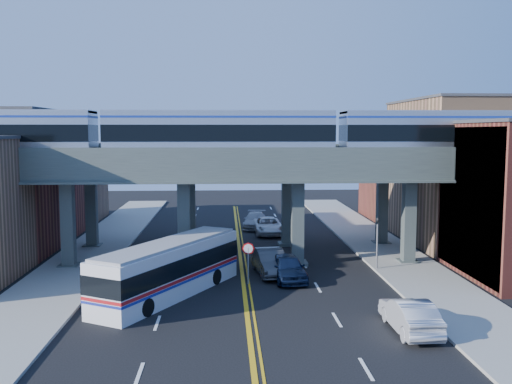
# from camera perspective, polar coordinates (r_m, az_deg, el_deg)

# --- Properties ---
(ground) EXTENTS (120.00, 120.00, 0.00)m
(ground) POSITION_cam_1_polar(r_m,az_deg,el_deg) (33.03, -1.10, -10.57)
(ground) COLOR black
(ground) RESTS_ON ground
(sidewalk_west) EXTENTS (5.00, 70.00, 0.16)m
(sidewalk_west) POSITION_cam_1_polar(r_m,az_deg,el_deg) (43.93, -16.84, -6.52)
(sidewalk_west) COLOR gray
(sidewalk_west) RESTS_ON ground
(sidewalk_east) EXTENTS (5.00, 70.00, 0.16)m
(sidewalk_east) POSITION_cam_1_polar(r_m,az_deg,el_deg) (44.49, 13.50, -6.27)
(sidewalk_east) COLOR gray
(sidewalk_east) RESTS_ON ground
(building_west_b) EXTENTS (8.00, 14.00, 11.00)m
(building_west_b) POSITION_cam_1_polar(r_m,az_deg,el_deg) (50.87, -23.10, 1.12)
(building_west_b) COLOR maroon
(building_west_b) RESTS_ON ground
(building_west_c) EXTENTS (8.00, 10.00, 8.00)m
(building_west_c) POSITION_cam_1_polar(r_m,az_deg,el_deg) (63.32, -19.03, 0.80)
(building_west_c) COLOR #97704E
(building_west_c) RESTS_ON ground
(building_east_b) EXTENTS (8.00, 14.00, 12.00)m
(building_east_b) POSITION_cam_1_polar(r_m,az_deg,el_deg) (51.61, 19.24, 1.89)
(building_east_b) COLOR #97704E
(building_east_b) RESTS_ON ground
(building_east_c) EXTENTS (8.00, 10.00, 9.00)m
(building_east_c) POSITION_cam_1_polar(r_m,az_deg,el_deg) (63.90, 14.78, 1.43)
(building_east_c) COLOR maroon
(building_east_c) RESTS_ON ground
(mural_panel) EXTENTS (0.10, 9.50, 9.50)m
(mural_panel) POSITION_cam_1_polar(r_m,az_deg,el_deg) (39.19, 20.46, -1.21)
(mural_panel) COLOR teal
(mural_panel) RESTS_ON ground
(elevated_viaduct_near) EXTENTS (52.00, 3.60, 7.40)m
(elevated_viaduct_near) POSITION_cam_1_polar(r_m,az_deg,el_deg) (39.75, -1.51, 1.76)
(elevated_viaduct_near) COLOR #424C4B
(elevated_viaduct_near) RESTS_ON ground
(elevated_viaduct_far) EXTENTS (52.00, 3.60, 7.40)m
(elevated_viaduct_far) POSITION_cam_1_polar(r_m,az_deg,el_deg) (46.74, -1.75, 2.41)
(elevated_viaduct_far) COLOR #424C4B
(elevated_viaduct_far) RESTS_ON ground
(transit_train) EXTENTS (48.50, 3.04, 3.55)m
(transit_train) POSITION_cam_1_polar(r_m,az_deg,el_deg) (39.63, -3.65, 5.86)
(transit_train) COLOR black
(transit_train) RESTS_ON elevated_viaduct_near
(stop_sign) EXTENTS (0.76, 0.09, 2.63)m
(stop_sign) POSITION_cam_1_polar(r_m,az_deg,el_deg) (35.50, -0.78, -6.46)
(stop_sign) COLOR slate
(stop_sign) RESTS_ON ground
(traffic_signal) EXTENTS (0.15, 0.18, 4.10)m
(traffic_signal) POSITION_cam_1_polar(r_m,az_deg,el_deg) (39.66, 12.04, -4.46)
(traffic_signal) COLOR slate
(traffic_signal) RESTS_ON ground
(transit_bus) EXTENTS (7.97, 11.35, 2.99)m
(transit_bus) POSITION_cam_1_polar(r_m,az_deg,el_deg) (33.56, -8.65, -7.66)
(transit_bus) COLOR silver
(transit_bus) RESTS_ON ground
(car_lane_a) EXTENTS (2.39, 4.98, 1.64)m
(car_lane_a) POSITION_cam_1_polar(r_m,az_deg,el_deg) (36.73, 3.19, -7.54)
(car_lane_a) COLOR black
(car_lane_a) RESTS_ON ground
(car_lane_b) EXTENTS (2.44, 5.28, 1.68)m
(car_lane_b) POSITION_cam_1_polar(r_m,az_deg,el_deg) (38.11, 1.44, -7.00)
(car_lane_b) COLOR #333436
(car_lane_b) RESTS_ON ground
(car_lane_c) EXTENTS (2.76, 5.56, 1.51)m
(car_lane_c) POSITION_cam_1_polar(r_m,az_deg,el_deg) (52.87, 1.22, -3.40)
(car_lane_c) COLOR silver
(car_lane_c) RESTS_ON ground
(car_lane_d) EXTENTS (2.76, 5.48, 1.52)m
(car_lane_d) POSITION_cam_1_polar(r_m,az_deg,el_deg) (55.99, -0.09, -2.86)
(car_lane_d) COLOR #98989C
(car_lane_d) RESTS_ON ground
(car_parked_curb) EXTENTS (1.79, 4.88, 1.60)m
(car_parked_curb) POSITION_cam_1_polar(r_m,az_deg,el_deg) (28.58, 15.13, -11.79)
(car_parked_curb) COLOR #B7B7BC
(car_parked_curb) RESTS_ON ground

